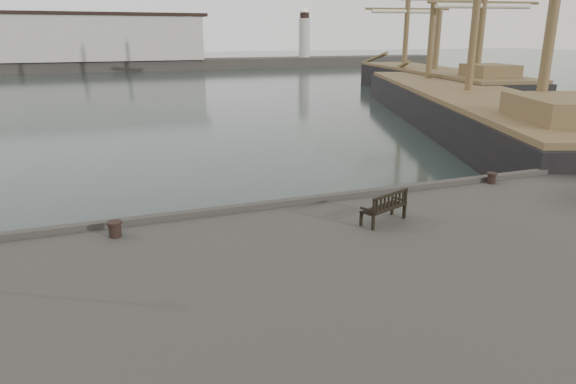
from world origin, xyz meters
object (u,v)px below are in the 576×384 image
(bench, at_px, (384,213))
(bollard_left, at_px, (115,229))
(bollard_right, at_px, (492,178))
(tall_ship_far, at_px, (433,89))
(tall_ship_main, at_px, (465,116))

(bench, relative_size, bollard_left, 3.85)
(bench, xyz_separation_m, bollard_right, (5.74, 2.09, -0.09))
(bollard_left, distance_m, tall_ship_far, 50.36)
(tall_ship_far, bearing_deg, bollard_right, -112.31)
(bollard_right, distance_m, tall_ship_main, 22.21)
(bollard_left, xyz_separation_m, bollard_right, (12.97, 0.48, -0.02))
(bench, bearing_deg, bollard_right, -0.79)
(bench, distance_m, tall_ship_main, 27.55)
(bollard_left, height_order, bollard_right, bollard_left)
(bollard_left, distance_m, bollard_right, 12.97)
(tall_ship_main, distance_m, tall_ship_far, 19.59)
(bollard_right, xyz_separation_m, tall_ship_main, (13.46, 17.64, -0.99))
(bench, distance_m, bollard_left, 7.40)
(bench, xyz_separation_m, bollard_left, (-7.23, 1.60, -0.07))
(bench, distance_m, bollard_right, 6.11)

